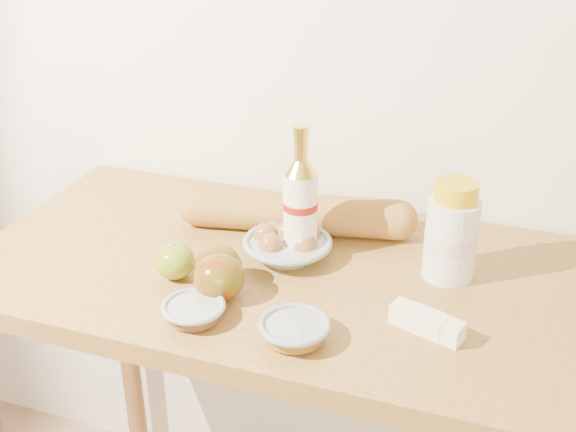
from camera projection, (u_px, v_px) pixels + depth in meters
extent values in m
cube|color=silver|center=(349.00, 11.00, 1.41)|extent=(3.50, 0.02, 2.60)
cube|color=#AD7E38|center=(293.00, 277.00, 1.33)|extent=(1.20, 0.60, 0.04)
cylinder|color=brown|center=(127.00, 339.00, 1.90)|extent=(0.05, 0.05, 0.86)
cylinder|color=white|center=(300.00, 216.00, 1.32)|extent=(0.07, 0.07, 0.17)
cylinder|color=maroon|center=(300.00, 205.00, 1.31)|extent=(0.07, 0.07, 0.01)
cone|color=gold|center=(301.00, 167.00, 1.27)|extent=(0.07, 0.07, 0.03)
cylinder|color=gold|center=(301.00, 148.00, 1.26)|extent=(0.03, 0.03, 0.04)
cylinder|color=gold|center=(301.00, 131.00, 1.24)|extent=(0.03, 0.03, 0.02)
cylinder|color=silver|center=(451.00, 239.00, 1.26)|extent=(0.10, 0.10, 0.15)
cylinder|color=beige|center=(451.00, 239.00, 1.26)|extent=(0.10, 0.10, 0.03)
cylinder|color=#DDB00B|center=(456.00, 192.00, 1.22)|extent=(0.08, 0.08, 0.03)
torus|color=gray|center=(287.00, 242.00, 1.34)|extent=(0.22, 0.22, 0.01)
ellipsoid|color=brown|center=(271.00, 248.00, 1.32)|extent=(0.06, 0.06, 0.06)
ellipsoid|color=brown|center=(305.00, 247.00, 1.33)|extent=(0.06, 0.06, 0.06)
ellipsoid|color=brown|center=(287.00, 235.00, 1.37)|extent=(0.06, 0.06, 0.06)
ellipsoid|color=brown|center=(265.00, 237.00, 1.36)|extent=(0.06, 0.06, 0.06)
ellipsoid|color=brown|center=(308.00, 236.00, 1.36)|extent=(0.06, 0.06, 0.06)
cylinder|color=#B68237|center=(296.00, 213.00, 1.43)|extent=(0.41, 0.15, 0.08)
sphere|color=#B68237|center=(198.00, 207.00, 1.45)|extent=(0.09, 0.09, 0.08)
sphere|color=#B68237|center=(397.00, 220.00, 1.40)|extent=(0.09, 0.09, 0.08)
ellipsoid|color=olive|center=(175.00, 261.00, 1.27)|extent=(0.09, 0.09, 0.07)
cylinder|color=#4E331A|center=(174.00, 247.00, 1.26)|extent=(0.01, 0.01, 0.01)
ellipsoid|color=maroon|center=(218.00, 267.00, 1.24)|extent=(0.09, 0.09, 0.08)
cylinder|color=#493218|center=(217.00, 251.00, 1.23)|extent=(0.01, 0.01, 0.01)
ellipsoid|color=maroon|center=(219.00, 277.00, 1.21)|extent=(0.11, 0.11, 0.08)
cylinder|color=#4C3419|center=(218.00, 260.00, 1.20)|extent=(0.01, 0.01, 0.01)
torus|color=#919E98|center=(193.00, 306.00, 1.16)|extent=(0.13, 0.13, 0.01)
cylinder|color=brown|center=(194.00, 312.00, 1.17)|extent=(0.10, 0.10, 0.02)
torus|color=gray|center=(294.00, 325.00, 1.11)|extent=(0.15, 0.15, 0.01)
cylinder|color=brown|center=(294.00, 331.00, 1.12)|extent=(0.12, 0.12, 0.02)
cube|color=#F6E9BE|center=(427.00, 323.00, 1.14)|extent=(0.12, 0.07, 0.03)
cube|color=#F3E5CE|center=(427.00, 323.00, 1.14)|extent=(0.07, 0.05, 0.04)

